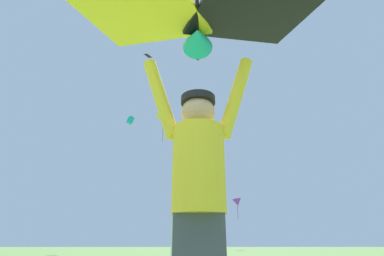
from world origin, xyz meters
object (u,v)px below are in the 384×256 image
Objects in this scene: distant_kite_white_mid_left at (201,115)px; distant_kite_purple_high_right at (237,202)px; distant_kite_black_overhead_distant at (148,55)px; distant_kite_yellow_low_left at (163,119)px; marker_flag at (177,198)px; kite_flyer_person at (199,194)px; held_stunt_kite at (197,13)px; distant_kite_teal_high_left at (130,120)px.

distant_kite_purple_high_right is (4.94, 13.71, -5.26)m from distant_kite_white_mid_left.
distant_kite_black_overhead_distant is (-8.53, -20.47, 6.21)m from distant_kite_purple_high_right.
distant_kite_yellow_low_left reaches higher than marker_flag.
held_stunt_kite is at bearing -92.61° from kite_flyer_person.
kite_flyer_person is at bearing -77.04° from distant_kite_teal_high_left.
held_stunt_kite is 7.02m from marker_flag.
distant_kite_white_mid_left is 1.05× the size of distant_kite_teal_high_left.
marker_flag is at bearing -73.75° from distant_kite_teal_high_left.
marker_flag is at bearing 93.00° from held_stunt_kite.
distant_kite_yellow_low_left is (-1.84, 17.85, 8.28)m from kite_flyer_person.
distant_kite_white_mid_left is 0.44× the size of marker_flag.
distant_kite_black_overhead_distant reaches higher than distant_kite_white_mid_left.
kite_flyer_person is at bearing -84.12° from distant_kite_yellow_low_left.
distant_kite_purple_high_right is 1.10× the size of marker_flag.
distant_kite_black_overhead_distant is at bearing 100.68° from held_stunt_kite.
distant_kite_yellow_low_left reaches higher than distant_kite_purple_high_right.
distant_kite_white_mid_left is 0.40× the size of distant_kite_purple_high_right.
distant_kite_purple_high_right is 15.97m from distant_kite_teal_high_left.
held_stunt_kite is at bearing -93.14° from distant_kite_white_mid_left.
distant_kite_purple_high_right is at bearing 63.48° from distant_kite_yellow_low_left.
distant_kite_black_overhead_distant reaches higher than kite_flyer_person.
held_stunt_kite is at bearing -84.17° from distant_kite_yellow_low_left.
distant_kite_purple_high_right is at bearing 79.86° from held_stunt_kite.
distant_kite_purple_high_right is at bearing 76.53° from marker_flag.
distant_kite_yellow_low_left reaches higher than held_stunt_kite.
distant_kite_yellow_low_left is (0.66, 4.71, -2.23)m from distant_kite_black_overhead_distant.
distant_kite_purple_high_right reaches higher than kite_flyer_person.
distant_kite_white_mid_left is 7.72m from distant_kite_black_overhead_distant.
distant_kite_black_overhead_distant is at bearing 108.83° from marker_flag.
distant_kite_black_overhead_distant is 0.20× the size of distant_kite_yellow_low_left.
distant_kite_teal_high_left is at bearing -150.24° from distant_kite_purple_high_right.
kite_flyer_person is 22.10m from distant_kite_white_mid_left.
distant_kite_teal_high_left is at bearing 106.25° from marker_flag.
marker_flag is at bearing -71.17° from distant_kite_black_overhead_distant.
held_stunt_kite is (-0.00, -0.10, 1.35)m from kite_flyer_person.
distant_kite_teal_high_left is 0.42× the size of marker_flag.
distant_kite_yellow_low_left is 10.47m from distant_kite_teal_high_left.
distant_kite_white_mid_left is at bearing 35.01° from distant_kite_yellow_low_left.
distant_kite_purple_high_right is 23.03m from distant_kite_black_overhead_distant.
marker_flag is at bearing -103.47° from distant_kite_purple_high_right.
distant_kite_purple_high_right is at bearing 79.83° from kite_flyer_person.
distant_kite_yellow_low_left is (-7.86, -15.76, 3.99)m from distant_kite_purple_high_right.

